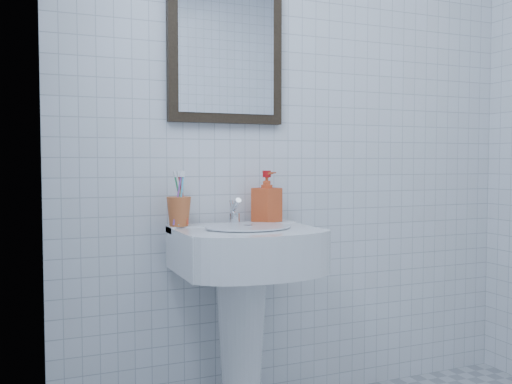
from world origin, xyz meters
name	(u,v)px	position (x,y,z in m)	size (l,w,h in m)	color
wall_back	(302,123)	(0.00, 1.20, 1.25)	(2.20, 0.02, 2.50)	silver
wall_left	(64,66)	(-1.10, 0.00, 1.25)	(0.02, 2.40, 2.50)	silver
washbasin	(243,293)	(-0.37, 0.99, 0.56)	(0.54, 0.40, 0.83)	white
faucet	(234,213)	(-0.37, 1.08, 0.87)	(0.04, 0.10, 0.11)	silver
toothbrush_cup	(179,211)	(-0.60, 1.09, 0.88)	(0.10, 0.10, 0.12)	#BF592B
soap_dispenser	(267,197)	(-0.21, 1.10, 0.93)	(0.10, 0.10, 0.21)	#C43B13
wall_mirror	(226,49)	(-0.37, 1.18, 1.55)	(0.50, 0.04, 0.62)	black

